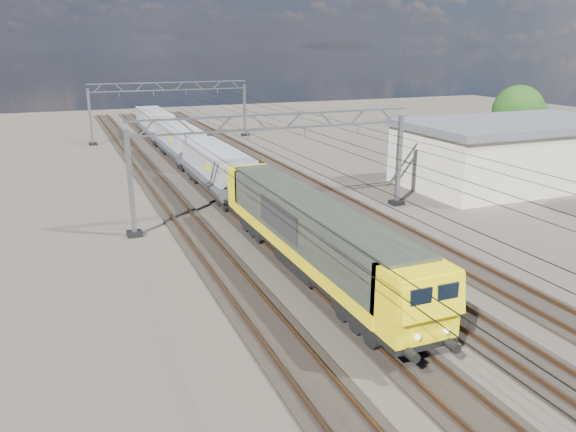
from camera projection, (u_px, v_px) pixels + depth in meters
name	position (u px, v px, depth m)	size (l,w,h in m)	color
ground	(301.00, 236.00, 34.69)	(160.00, 160.00, 0.00)	black
track_outer_west	(206.00, 248.00, 32.49)	(2.60, 140.00, 0.30)	black
track_loco	(271.00, 239.00, 33.94)	(2.60, 140.00, 0.30)	black
track_inner_east	(330.00, 231.00, 35.40)	(2.60, 140.00, 0.30)	black
track_outer_east	(384.00, 224.00, 36.85)	(2.60, 140.00, 0.30)	black
catenary_gantry_mid	(277.00, 162.00, 37.10)	(19.90, 0.90, 7.11)	gray
catenary_gantry_far	(171.00, 109.00, 68.96)	(19.90, 0.90, 7.11)	gray
overhead_wires	(257.00, 127.00, 40.10)	(12.03, 140.00, 0.53)	black
locomotive	(310.00, 232.00, 28.24)	(2.76, 21.10, 3.62)	black
hopper_wagon_lead	(216.00, 167.00, 43.93)	(3.38, 13.00, 3.25)	black
hopper_wagon_mid	(179.00, 140.00, 56.50)	(3.38, 13.00, 3.25)	black
hopper_wagon_third	(155.00, 123.00, 69.07)	(3.38, 13.00, 3.25)	black
industrial_shed	(512.00, 152.00, 47.21)	(18.60, 10.60, 5.40)	beige
tree_far	(522.00, 113.00, 56.52)	(5.53, 5.13, 7.59)	#392619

